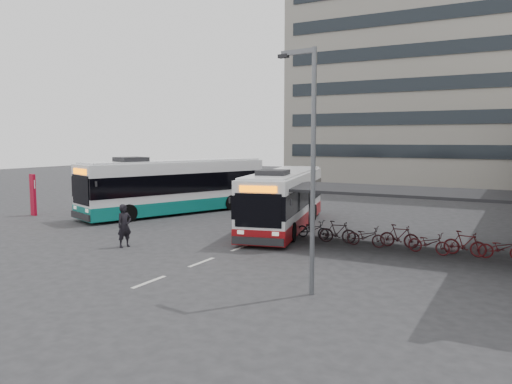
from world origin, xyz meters
The scene contains 10 objects.
ground centered at (0.00, 0.00, 0.00)m, with size 120.00×120.00×0.00m, color #28282B.
bike_shelter centered at (8.50, 3.00, 1.36)m, with size 10.00×4.00×2.54m.
office_block centered at (6.00, 36.00, 12.50)m, with size 30.00×15.00×25.00m, color gray.
road_markings centered at (2.50, -3.00, 0.01)m, with size 0.15×7.60×0.01m.
bus_main centered at (2.08, 5.24, 1.50)m, with size 4.85×11.17×3.23m.
bus_teal centered at (-6.26, 6.83, 1.68)m, with size 6.87×12.40×3.63m.
pedestrian centered at (-2.00, -2.33, 0.94)m, with size 0.68×0.45×1.87m, color black.
lamp_post centered at (7.58, -4.65, 4.16)m, with size 1.28×0.29×7.30m.
sign_totem_mid centered at (-13.37, 1.84, 1.32)m, with size 0.55×0.27×2.55m.
sign_totem_north centered at (-12.13, 6.62, 1.35)m, with size 0.57×0.25×2.62m.
Camera 1 is at (13.19, -18.32, 4.65)m, focal length 35.00 mm.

